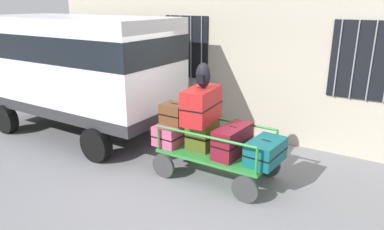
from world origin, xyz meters
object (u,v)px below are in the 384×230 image
(backpack, at_px, (203,76))
(suitcase_midleft_bottom, at_px, (202,135))
(luggage_cart, at_px, (216,157))
(suitcase_midleft_middle, at_px, (202,105))
(suitcase_left_bottom, at_px, (174,132))
(suitcase_center_bottom, at_px, (233,141))
(suitcase_midright_bottom, at_px, (266,151))
(van, at_px, (78,63))
(suitcase_left_middle, at_px, (175,113))

(backpack, bearing_deg, suitcase_midleft_bottom, 123.22)
(luggage_cart, xyz_separation_m, backpack, (-0.27, -0.04, 1.47))
(luggage_cart, distance_m, suitcase_midleft_middle, 0.98)
(suitcase_left_bottom, distance_m, suitcase_center_bottom, 1.21)
(suitcase_center_bottom, bearing_deg, suitcase_midleft_bottom, -178.69)
(suitcase_center_bottom, bearing_deg, suitcase_left_bottom, -178.44)
(luggage_cart, height_order, suitcase_midleft_bottom, suitcase_midleft_bottom)
(luggage_cart, distance_m, suitcase_center_bottom, 0.48)
(suitcase_center_bottom, xyz_separation_m, suitcase_midright_bottom, (0.60, 0.01, -0.07))
(suitcase_midleft_middle, bearing_deg, suitcase_center_bottom, 4.68)
(suitcase_left_bottom, bearing_deg, suitcase_midright_bottom, 1.48)
(van, relative_size, backpack, 11.01)
(suitcase_left_bottom, relative_size, suitcase_left_middle, 1.84)
(van, distance_m, suitcase_left_bottom, 3.18)
(luggage_cart, xyz_separation_m, suitcase_left_bottom, (-0.90, -0.01, 0.29))
(suitcase_midleft_middle, xyz_separation_m, suitcase_midright_bottom, (1.21, 0.06, -0.63))
(suitcase_midright_bottom, bearing_deg, suitcase_left_middle, -178.89)
(suitcase_midleft_bottom, relative_size, suitcase_midright_bottom, 0.65)
(van, height_order, backpack, van)
(suitcase_center_bottom, bearing_deg, suitcase_midleft_middle, -175.32)
(suitcase_left_middle, relative_size, suitcase_midleft_middle, 0.51)
(suitcase_left_middle, height_order, suitcase_midleft_middle, suitcase_midleft_middle)
(suitcase_left_middle, bearing_deg, backpack, -3.30)
(suitcase_center_bottom, bearing_deg, luggage_cart, -176.01)
(suitcase_left_middle, height_order, backpack, backpack)
(luggage_cart, xyz_separation_m, suitcase_midleft_bottom, (-0.30, 0.01, 0.36))
(van, distance_m, suitcase_midright_bottom, 4.92)
(luggage_cart, height_order, suitcase_left_middle, suitcase_left_middle)
(suitcase_left_middle, distance_m, backpack, 1.01)
(suitcase_midleft_bottom, bearing_deg, suitcase_left_bottom, -178.19)
(luggage_cart, distance_m, backpack, 1.50)
(suitcase_midright_bottom, bearing_deg, suitcase_midleft_middle, -177.00)
(van, bearing_deg, suitcase_left_bottom, -7.31)
(suitcase_midright_bottom, distance_m, backpack, 1.66)
(van, relative_size, suitcase_midleft_middle, 5.40)
(backpack, bearing_deg, suitcase_midright_bottom, 3.47)
(backpack, bearing_deg, luggage_cart, 7.60)
(van, distance_m, luggage_cart, 4.13)
(suitcase_midright_bottom, bearing_deg, suitcase_midleft_bottom, -178.69)
(suitcase_left_middle, relative_size, suitcase_midleft_bottom, 0.88)
(luggage_cart, relative_size, suitcase_left_middle, 4.48)
(suitcase_center_bottom, bearing_deg, suitcase_midright_bottom, 1.32)
(van, xyz_separation_m, suitcase_midleft_middle, (3.60, -0.40, -0.36))
(luggage_cart, relative_size, suitcase_center_bottom, 2.32)
(suitcase_midleft_bottom, height_order, backpack, backpack)
(van, xyz_separation_m, backpack, (3.63, -0.41, 0.17))
(suitcase_left_bottom, bearing_deg, suitcase_midleft_middle, -1.57)
(suitcase_midright_bottom, bearing_deg, suitcase_left_bottom, -178.52)
(van, xyz_separation_m, suitcase_left_middle, (2.99, -0.37, -0.62))
(backpack, bearing_deg, van, 173.57)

